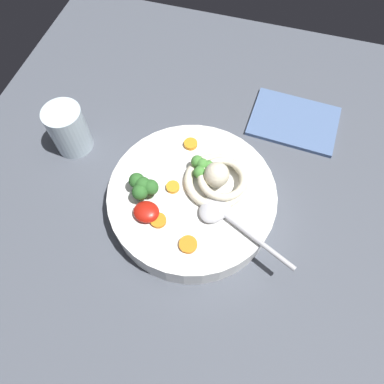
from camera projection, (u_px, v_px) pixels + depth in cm
name	position (u px, v px, depth cm)	size (l,w,h in cm)	color
table_slab	(214.00, 202.00, 65.76)	(98.52, 98.52, 3.92)	#474C56
soup_bowl	(192.00, 199.00, 60.98)	(27.97, 27.97, 4.91)	white
noodle_pile	(219.00, 179.00, 58.35)	(11.67, 11.44, 4.69)	beige
soup_spoon	(222.00, 213.00, 56.21)	(17.02, 10.37, 1.60)	#B7B7BC
chili_sauce_dollop	(146.00, 212.00, 56.15)	(4.13, 3.72, 1.86)	#B2190F
broccoli_floret_front	(143.00, 186.00, 56.54)	(5.03, 4.33, 3.98)	#7A9E60
broccoli_floret_beside_noodles	(202.00, 166.00, 58.96)	(4.04, 3.48, 3.20)	#7A9E60
carrot_slice_extra_b	(188.00, 245.00, 54.19)	(2.79, 2.79, 0.71)	orange
carrot_slice_left	(173.00, 187.00, 58.93)	(2.21, 2.21, 0.71)	orange
carrot_slice_extra_a	(158.00, 221.00, 56.09)	(2.52, 2.52, 0.68)	orange
carrot_slice_near_spoon	(191.00, 144.00, 63.03)	(2.37, 2.37, 0.75)	orange
drinking_glass	(68.00, 129.00, 65.32)	(6.88, 6.88, 9.37)	silver
folded_napkin	(294.00, 121.00, 71.69)	(16.87, 12.50, 0.80)	#4C6693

